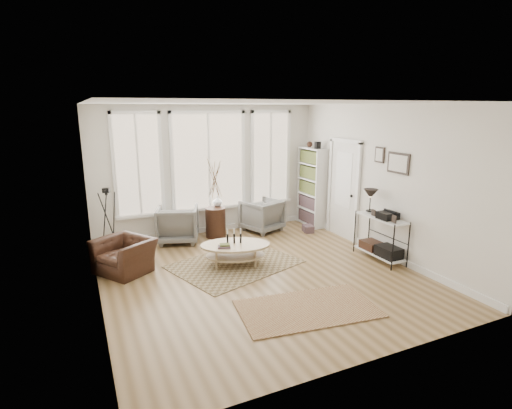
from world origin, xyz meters
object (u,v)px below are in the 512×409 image
bookcase (312,187)px  coffee_table (235,249)px  armchair_left (178,224)px  armchair_right (262,215)px  accent_chair (124,255)px  side_table (215,198)px  low_shelf (380,234)px

bookcase → coffee_table: (-2.67, -1.64, -0.64)m
armchair_left → armchair_right: bearing=-161.8°
armchair_right → accent_chair: size_ratio=0.89×
bookcase → side_table: 2.45m
armchair_right → accent_chair: (-3.24, -1.18, -0.07)m
coffee_table → bookcase: bearing=31.6°
armchair_left → accent_chair: bearing=63.2°
coffee_table → armchair_right: bearing=51.5°
low_shelf → coffee_table: low_shelf is taller
low_shelf → armchair_right: 2.88m
bookcase → accent_chair: bookcase is taller
accent_chair → armchair_left: bearing=100.0°
bookcase → accent_chair: bearing=-166.2°
side_table → bookcase: bearing=-1.7°
bookcase → coffee_table: size_ratio=1.41×
bookcase → armchair_left: bookcase is taller
armchair_left → armchair_right: size_ratio=1.06×
armchair_right → low_shelf: bearing=95.3°
accent_chair → coffee_table: bearing=40.3°
coffee_table → accent_chair: bearing=164.3°
armchair_right → bookcase: bearing=156.5°
bookcase → armchair_right: 1.44m
low_shelf → accent_chair: size_ratio=1.42×
coffee_table → accent_chair: (-1.88, 0.53, -0.01)m
low_shelf → armchair_right: low_shelf is taller
accent_chair → low_shelf: bearing=38.6°
armchair_left → accent_chair: size_ratio=0.94×
bookcase → armchair_right: (-1.31, 0.07, -0.58)m
low_shelf → coffee_table: bearing=161.5°
coffee_table → armchair_left: bearing=109.8°
armchair_left → side_table: size_ratio=0.46×
armchair_right → side_table: (-1.14, 0.00, 0.53)m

